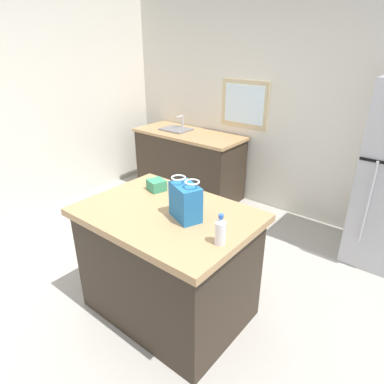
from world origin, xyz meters
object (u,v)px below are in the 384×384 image
object	(u,v)px
kitchen_island	(168,263)
small_box	(157,185)
bottle	(220,231)
shopping_bag	(185,201)

from	to	relation	value
kitchen_island	small_box	bearing A→B (deg)	144.45
kitchen_island	bottle	size ratio (longest dim) A/B	6.25
small_box	shopping_bag	bearing A→B (deg)	-23.75
small_box	bottle	xyz separation A→B (m)	(0.87, -0.34, 0.05)
kitchen_island	shopping_bag	distance (m)	0.61
kitchen_island	bottle	world-z (taller)	bottle
shopping_bag	small_box	xyz separation A→B (m)	(-0.50, 0.22, -0.09)
kitchen_island	shopping_bag	bearing A→B (deg)	3.97
small_box	bottle	world-z (taller)	bottle
kitchen_island	small_box	size ratio (longest dim) A/B	9.44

